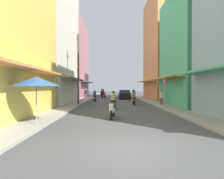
# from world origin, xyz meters

# --- Properties ---
(ground_plane) EXTENTS (108.37, 108.37, 0.00)m
(ground_plane) POSITION_xyz_m (0.00, 20.63, 0.00)
(ground_plane) COLOR #4C4C4F
(sidewalk_left) EXTENTS (1.63, 57.26, 0.12)m
(sidewalk_left) POSITION_xyz_m (-4.48, 20.63, 0.06)
(sidewalk_left) COLOR #ADA89E
(sidewalk_left) RESTS_ON ground
(sidewalk_right) EXTENTS (1.63, 57.26, 0.12)m
(sidewalk_right) POSITION_xyz_m (4.48, 20.63, 0.06)
(sidewalk_right) COLOR #9E9991
(sidewalk_right) RESTS_ON ground
(building_left_mid) EXTENTS (7.05, 10.56, 17.95)m
(building_left_mid) POSITION_xyz_m (-8.29, 16.17, 8.97)
(building_left_mid) COLOR silver
(building_left_mid) RESTS_ON ground
(building_left_far) EXTENTS (7.05, 11.10, 12.99)m
(building_left_far) POSITION_xyz_m (-8.29, 28.00, 6.49)
(building_left_far) COLOR #B7727F
(building_left_far) RESTS_ON ground
(building_right_mid) EXTENTS (7.05, 8.12, 11.19)m
(building_right_mid) POSITION_xyz_m (8.29, 12.61, 5.59)
(building_right_mid) COLOR #4CB28C
(building_right_mid) RESTS_ON ground
(building_right_far) EXTENTS (7.05, 10.04, 15.83)m
(building_right_far) POSITION_xyz_m (8.29, 22.61, 7.91)
(building_right_far) COLOR #D88C4C
(building_right_far) RESTS_ON ground
(motorbike_white) EXTENTS (0.55, 1.80, 0.96)m
(motorbike_white) POSITION_xyz_m (-0.53, 5.32, 0.50)
(motorbike_white) COLOR black
(motorbike_white) RESTS_ON ground
(motorbike_orange) EXTENTS (0.55, 1.81, 1.58)m
(motorbike_orange) POSITION_xyz_m (1.86, 14.00, 0.70)
(motorbike_orange) COLOR black
(motorbike_orange) RESTS_ON ground
(motorbike_black) EXTENTS (0.55, 1.81, 1.58)m
(motorbike_black) POSITION_xyz_m (-2.51, 33.45, 0.70)
(motorbike_black) COLOR black
(motorbike_black) RESTS_ON ground
(motorbike_maroon) EXTENTS (0.55, 1.81, 1.58)m
(motorbike_maroon) POSITION_xyz_m (2.25, 17.79, 0.70)
(motorbike_maroon) COLOR black
(motorbike_maroon) RESTS_ON ground
(motorbike_silver) EXTENTS (0.71, 1.76, 1.58)m
(motorbike_silver) POSITION_xyz_m (-2.70, 18.03, 0.70)
(motorbike_silver) COLOR black
(motorbike_silver) RESTS_ON ground
(motorbike_red) EXTENTS (0.74, 1.75, 1.58)m
(motorbike_red) POSITION_xyz_m (-1.81, 25.56, 0.70)
(motorbike_red) COLOR black
(motorbike_red) RESTS_ON ground
(motorbike_green) EXTENTS (0.59, 1.80, 1.58)m
(motorbike_green) POSITION_xyz_m (-0.37, 10.13, 0.70)
(motorbike_green) COLOR black
(motorbike_green) RESTS_ON ground
(parked_car) EXTENTS (1.79, 4.11, 1.45)m
(parked_car) POSITION_xyz_m (1.57, 23.89, 0.74)
(parked_car) COLOR black
(parked_car) RESTS_ON ground
(pedestrian_far) EXTENTS (0.44, 0.44, 1.63)m
(pedestrian_far) POSITION_xyz_m (-4.98, 26.98, 0.92)
(pedestrian_far) COLOR #334C8C
(pedestrian_far) RESTS_ON ground
(pedestrian_midway) EXTENTS (0.34, 0.34, 1.68)m
(pedestrian_midway) POSITION_xyz_m (4.53, 13.11, 0.84)
(pedestrian_midway) COLOR #99333F
(pedestrian_midway) RESTS_ON ground
(vendor_umbrella) EXTENTS (2.23, 2.23, 2.36)m
(vendor_umbrella) POSITION_xyz_m (-4.12, 3.07, 2.13)
(vendor_umbrella) COLOR #99999E
(vendor_umbrella) RESTS_ON ground
(utility_pole) EXTENTS (0.20, 1.20, 7.27)m
(utility_pole) POSITION_xyz_m (-3.91, 13.15, 3.71)
(utility_pole) COLOR #4C4C4F
(utility_pole) RESTS_ON ground
(street_sign_no_entry) EXTENTS (0.07, 0.60, 2.65)m
(street_sign_no_entry) POSITION_xyz_m (3.81, 9.56, 1.72)
(street_sign_no_entry) COLOR gray
(street_sign_no_entry) RESTS_ON ground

